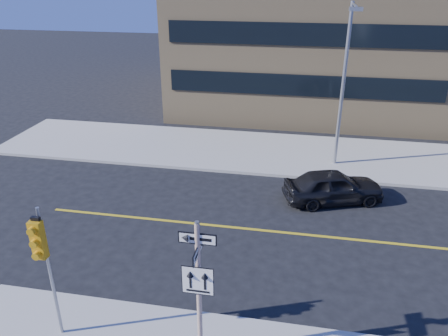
% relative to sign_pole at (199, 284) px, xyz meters
% --- Properties ---
extents(ground, '(120.00, 120.00, 0.00)m').
position_rel_sign_pole_xyz_m(ground, '(0.00, 2.51, -2.44)').
color(ground, black).
rests_on(ground, ground).
extents(sign_pole, '(0.92, 0.92, 4.06)m').
position_rel_sign_pole_xyz_m(sign_pole, '(0.00, 0.00, 0.00)').
color(sign_pole, silver).
rests_on(sign_pole, near_sidewalk).
extents(traffic_signal, '(0.32, 0.45, 4.00)m').
position_rel_sign_pole_xyz_m(traffic_signal, '(-4.00, -0.15, 0.59)').
color(traffic_signal, gray).
rests_on(traffic_signal, near_sidewalk).
extents(parked_car_a, '(3.04, 4.66, 1.47)m').
position_rel_sign_pole_xyz_m(parked_car_a, '(3.74, 9.49, -1.70)').
color(parked_car_a, black).
rests_on(parked_car_a, ground).
extents(streetlight_a, '(0.55, 2.25, 8.00)m').
position_rel_sign_pole_xyz_m(streetlight_a, '(4.00, 13.27, 2.32)').
color(streetlight_a, gray).
rests_on(streetlight_a, far_sidewalk).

